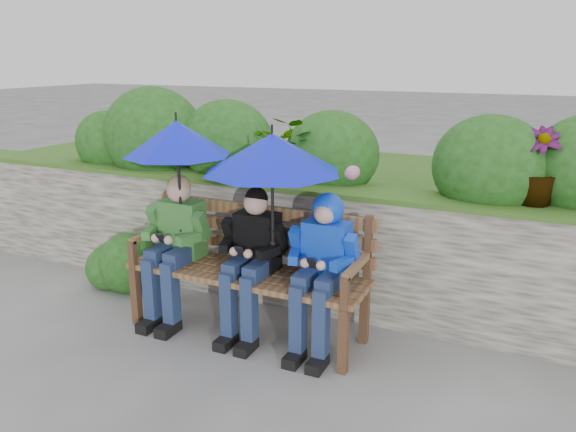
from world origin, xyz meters
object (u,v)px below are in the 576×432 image
at_px(boy_right, 322,259).
at_px(umbrella_right, 272,153).
at_px(park_bench, 251,261).
at_px(umbrella_left, 177,138).
at_px(boy_middle, 252,254).
at_px(boy_left, 175,241).

height_order(boy_right, umbrella_right, umbrella_right).
bearing_deg(park_bench, umbrella_right, -24.13).
bearing_deg(umbrella_left, umbrella_right, -2.99).
relative_size(park_bench, boy_right, 1.62).
bearing_deg(boy_middle, boy_left, -179.74).
bearing_deg(umbrella_right, boy_left, 178.70).
distance_m(boy_left, boy_right, 1.22).
bearing_deg(boy_right, umbrella_right, -174.58).
xyz_separation_m(park_bench, boy_left, (-0.62, -0.09, 0.10)).
bearing_deg(boy_middle, umbrella_right, -6.89).
bearing_deg(boy_middle, boy_right, 1.23).
height_order(park_bench, boy_middle, boy_middle).
bearing_deg(boy_right, boy_middle, -178.77).
bearing_deg(umbrella_right, boy_middle, 173.11).
distance_m(park_bench, umbrella_right, 0.89).
distance_m(boy_left, boy_middle, 0.67).
relative_size(park_bench, boy_left, 1.59).
bearing_deg(umbrella_left, boy_middle, -1.81).
relative_size(boy_left, boy_middle, 1.03).
bearing_deg(umbrella_right, umbrella_left, 177.01).
bearing_deg(boy_right, umbrella_left, 179.62).
xyz_separation_m(boy_middle, boy_right, (0.55, 0.01, 0.04)).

